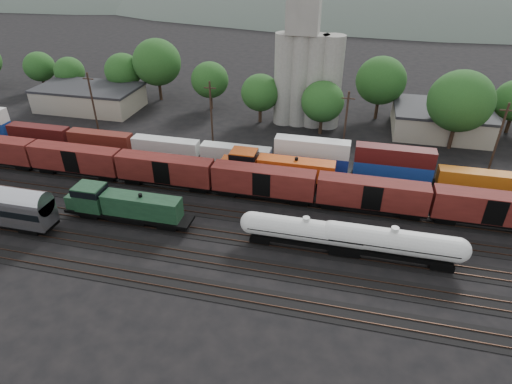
% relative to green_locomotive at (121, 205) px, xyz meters
% --- Properties ---
extents(ground, '(600.00, 600.00, 0.00)m').
position_rel_green_locomotive_xyz_m(ground, '(15.90, 5.00, -2.70)').
color(ground, black).
extents(tracks, '(180.00, 33.20, 0.20)m').
position_rel_green_locomotive_xyz_m(tracks, '(15.90, 5.00, -2.65)').
color(tracks, black).
rests_on(tracks, ground).
extents(green_locomotive, '(17.92, 3.16, 4.74)m').
position_rel_green_locomotive_xyz_m(green_locomotive, '(0.00, 0.00, 0.00)').
color(green_locomotive, black).
rests_on(green_locomotive, ground).
extents(tank_car_a, '(16.53, 2.96, 4.33)m').
position_rel_green_locomotive_xyz_m(tank_car_a, '(25.01, 0.00, -0.11)').
color(tank_car_a, silver).
rests_on(tank_car_a, ground).
extents(tank_car_b, '(17.42, 3.12, 4.56)m').
position_rel_green_locomotive_xyz_m(tank_car_b, '(35.34, 0.00, 0.01)').
color(tank_car_b, silver).
rests_on(tank_car_b, ground).
extents(orange_locomotive, '(19.69, 3.28, 4.92)m').
position_rel_green_locomotive_xyz_m(orange_locomotive, '(18.10, 15.00, 0.09)').
color(orange_locomotive, black).
rests_on(orange_locomotive, ground).
extents(boxcar_string, '(153.60, 2.90, 4.20)m').
position_rel_green_locomotive_xyz_m(boxcar_string, '(25.16, 10.00, 0.42)').
color(boxcar_string, black).
rests_on(boxcar_string, ground).
extents(container_wall, '(160.00, 2.60, 5.80)m').
position_rel_green_locomotive_xyz_m(container_wall, '(19.83, 20.00, -0.02)').
color(container_wall, black).
rests_on(container_wall, ground).
extents(grain_silo, '(13.40, 5.00, 29.00)m').
position_rel_green_locomotive_xyz_m(grain_silo, '(19.19, 41.00, 8.56)').
color(grain_silo, gray).
rests_on(grain_silo, ground).
extents(industrial_sheds, '(119.38, 17.26, 5.10)m').
position_rel_green_locomotive_xyz_m(industrial_sheds, '(22.53, 40.25, -0.14)').
color(industrial_sheds, '#9E937F').
rests_on(industrial_sheds, ground).
extents(tree_band, '(164.87, 23.89, 14.33)m').
position_rel_green_locomotive_xyz_m(tree_band, '(25.41, 44.02, 4.96)').
color(tree_band, black).
rests_on(tree_band, ground).
extents(utility_poles, '(122.20, 0.36, 12.00)m').
position_rel_green_locomotive_xyz_m(utility_poles, '(15.90, 27.00, 3.51)').
color(utility_poles, black).
rests_on(utility_poles, ground).
extents(distant_hills, '(860.00, 286.00, 130.00)m').
position_rel_green_locomotive_xyz_m(distant_hills, '(39.82, 265.00, -23.26)').
color(distant_hills, '#59665B').
rests_on(distant_hills, ground).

